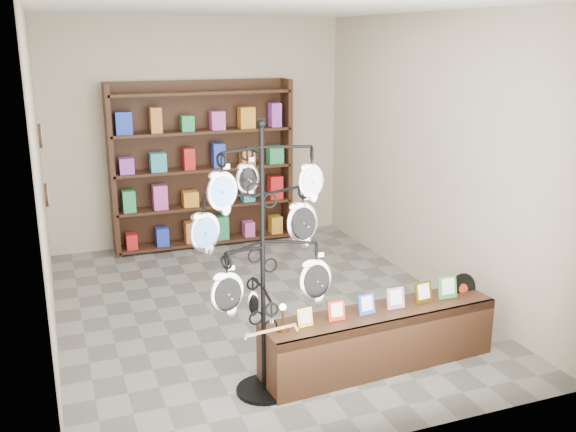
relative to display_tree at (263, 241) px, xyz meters
name	(u,v)px	position (x,y,z in m)	size (l,w,h in m)	color
ground	(258,307)	(0.47, 1.61, -1.26)	(5.00, 5.00, 0.00)	slate
room_envelope	(255,131)	(0.47, 1.61, 0.59)	(5.00, 5.00, 5.00)	#AF9F8D
display_tree	(263,241)	(0.00, 0.00, 0.00)	(1.12, 0.96, 2.18)	black
front_shelf	(380,338)	(1.06, 0.04, -1.00)	(2.12, 0.56, 0.74)	black
back_shelving	(203,170)	(0.47, 3.90, -0.23)	(2.42, 0.36, 2.20)	black
wall_clocks	(43,166)	(-1.50, 2.41, 0.24)	(0.03, 0.24, 0.84)	black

